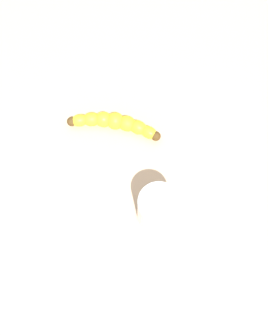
# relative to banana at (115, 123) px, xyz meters

# --- Properties ---
(wooden_tabletop) EXTENTS (1.20, 1.20, 0.03)m
(wooden_tabletop) POSITION_rel_banana_xyz_m (-0.04, 0.01, -0.03)
(wooden_tabletop) COLOR #D0AE90
(wooden_tabletop) RESTS_ON ground
(banana) EXTENTS (0.12, 0.17, 0.04)m
(banana) POSITION_rel_banana_xyz_m (0.00, 0.00, 0.00)
(banana) COLOR yellow
(banana) RESTS_ON wooden_tabletop
(smoothie_glass) EXTENTS (0.07, 0.07, 0.09)m
(smoothie_glass) POSITION_rel_banana_xyz_m (-0.21, -0.01, 0.03)
(smoothie_glass) COLOR silver
(smoothie_glass) RESTS_ON wooden_tabletop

